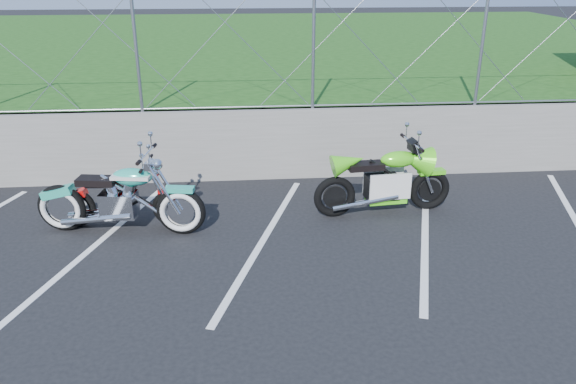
{
  "coord_description": "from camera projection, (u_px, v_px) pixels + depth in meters",
  "views": [
    {
      "loc": [
        -0.28,
        -6.3,
        3.73
      ],
      "look_at": [
        0.37,
        1.3,
        0.6
      ],
      "focal_mm": 35.0,
      "sensor_mm": 36.0,
      "label": 1
    }
  ],
  "objects": [
    {
      "name": "chain_link_fence",
      "position": [
        255.0,
        52.0,
        9.6
      ],
      "size": [
        28.0,
        0.03,
        2.0
      ],
      "color": "gray",
      "rests_on": "retaining_wall"
    },
    {
      "name": "retaining_wall",
      "position": [
        257.0,
        144.0,
        10.23
      ],
      "size": [
        30.0,
        0.22,
        1.3
      ],
      "primitive_type": "cube",
      "color": "slate",
      "rests_on": "ground"
    },
    {
      "name": "sportbike_green",
      "position": [
        385.0,
        183.0,
        8.83
      ],
      "size": [
        2.25,
        0.8,
        1.16
      ],
      "rotation": [
        0.0,
        0.0,
        0.1
      ],
      "color": "black",
      "rests_on": "ground"
    },
    {
      "name": "grass_field",
      "position": [
        247.0,
        58.0,
        19.44
      ],
      "size": [
        30.0,
        20.0,
        1.3
      ],
      "primitive_type": "cube",
      "color": "#1A4512",
      "rests_on": "ground"
    },
    {
      "name": "naked_orange",
      "position": [
        125.0,
        199.0,
        8.4
      ],
      "size": [
        2.05,
        0.7,
        1.02
      ],
      "rotation": [
        0.0,
        0.0,
        -0.08
      ],
      "color": "black",
      "rests_on": "ground"
    },
    {
      "name": "cruiser_turquoise",
      "position": [
        122.0,
        201.0,
        8.18
      ],
      "size": [
        2.51,
        0.79,
        1.25
      ],
      "rotation": [
        0.0,
        0.0,
        -0.15
      ],
      "color": "black",
      "rests_on": "ground"
    },
    {
      "name": "ground",
      "position": [
        268.0,
        273.0,
        7.25
      ],
      "size": [
        90.0,
        90.0,
        0.0
      ],
      "primitive_type": "plane",
      "color": "black",
      "rests_on": "ground"
    },
    {
      "name": "parking_lines",
      "position": [
        346.0,
        235.0,
        8.26
      ],
      "size": [
        18.29,
        4.31,
        0.01
      ],
      "color": "silver",
      "rests_on": "ground"
    }
  ]
}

